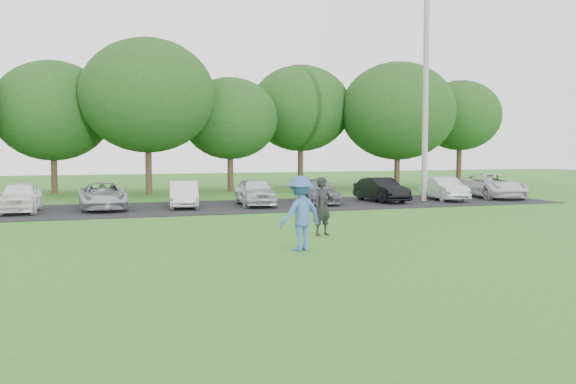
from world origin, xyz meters
The scene contains 7 objects.
ground centered at (0.00, 0.00, 0.00)m, with size 100.00×100.00×0.00m, color #306B1E.
parking_lot centered at (0.00, 13.00, 0.01)m, with size 32.00×6.50×0.03m, color black.
utility_pole centered at (10.18, 12.74, 4.87)m, with size 0.28×0.28×9.73m, color gray.
frisbee_player centered at (-0.62, 0.71, 0.96)m, with size 1.40×1.07×2.08m.
camera_bystander centered at (0.96, 3.09, 0.88)m, with size 0.74×0.61×1.75m.
parked_cars centered at (0.40, 13.10, 0.62)m, with size 31.15×4.80×1.26m.
tree_row centered at (1.51, 22.76, 4.91)m, with size 42.39×9.85×8.64m.
Camera 1 is at (-6.19, -14.59, 2.64)m, focal length 40.00 mm.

